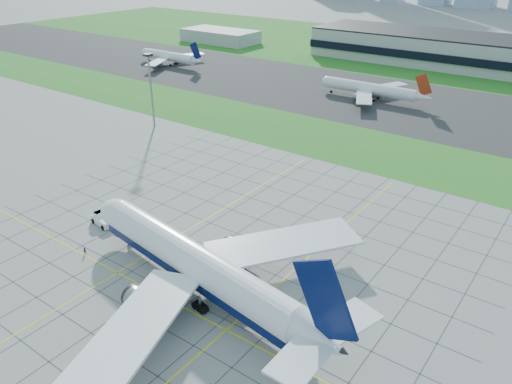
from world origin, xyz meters
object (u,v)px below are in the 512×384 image
light_mast (150,81)px  crew_near (85,250)px  airliner (196,264)px  distant_jet_0 (170,56)px  pushback_tug (103,219)px  distant_jet_1 (371,89)px

light_mast → crew_near: size_ratio=16.44×
airliner → distant_jet_0: 198.96m
light_mast → crew_near: (49.06, -66.48, -15.40)m
pushback_tug → crew_near: 12.61m
airliner → distant_jet_0: (-144.12, 137.16, -1.22)m
airliner → distant_jet_0: airliner is taller
airliner → pushback_tug: airliner is taller
distant_jet_0 → distant_jet_1: same height
pushback_tug → distant_jet_1: distant_jet_1 is taller
crew_near → distant_jet_0: distant_jet_0 is taller
airliner → pushback_tug: bearing=179.6°
crew_near → distant_jet_1: bearing=14.6°
airliner → distant_jet_0: size_ratio=1.56×
pushback_tug → distant_jet_0: distant_jet_0 is taller
pushback_tug → crew_near: pushback_tug is taller
light_mast → crew_near: light_mast is taller
airliner → pushback_tug: 35.29m
pushback_tug → distant_jet_1: size_ratio=0.21×
light_mast → airliner: 98.68m
light_mast → crew_near: 84.04m
distant_jet_0 → distant_jet_1: 115.72m
pushback_tug → distant_jet_1: bearing=95.8°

